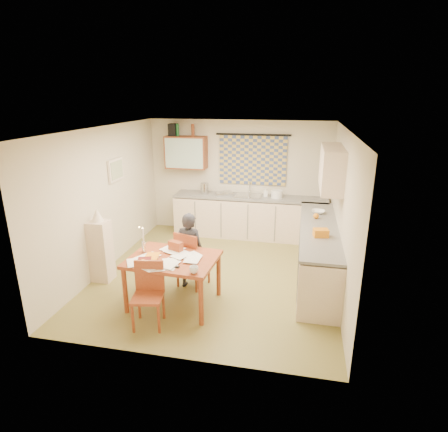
% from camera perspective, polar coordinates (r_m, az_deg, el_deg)
% --- Properties ---
extents(floor, '(4.00, 4.50, 0.02)m').
position_cam_1_polar(floor, '(6.66, -1.13, -8.89)').
color(floor, olive).
rests_on(floor, ground).
extents(ceiling, '(4.00, 4.50, 0.02)m').
position_cam_1_polar(ceiling, '(5.96, -1.28, 13.25)').
color(ceiling, white).
rests_on(ceiling, floor).
extents(wall_back, '(4.00, 0.02, 2.50)m').
position_cam_1_polar(wall_back, '(8.35, 2.30, 5.87)').
color(wall_back, beige).
rests_on(wall_back, floor).
extents(wall_front, '(4.00, 0.02, 2.50)m').
position_cam_1_polar(wall_front, '(4.16, -8.25, -7.11)').
color(wall_front, beige).
rests_on(wall_front, floor).
extents(wall_left, '(0.02, 4.50, 2.50)m').
position_cam_1_polar(wall_left, '(6.92, -17.67, 2.46)').
color(wall_left, beige).
rests_on(wall_left, floor).
extents(wall_right, '(0.02, 4.50, 2.50)m').
position_cam_1_polar(wall_right, '(6.08, 17.58, 0.39)').
color(wall_right, beige).
rests_on(wall_right, floor).
extents(window_blind, '(1.45, 0.03, 1.05)m').
position_cam_1_polar(window_blind, '(8.19, 4.38, 8.45)').
color(window_blind, '#364673').
rests_on(window_blind, wall_back).
extents(curtain_rod, '(1.60, 0.04, 0.04)m').
position_cam_1_polar(curtain_rod, '(8.10, 4.46, 12.26)').
color(curtain_rod, black).
rests_on(curtain_rod, wall_back).
extents(wall_cabinet, '(0.90, 0.34, 0.70)m').
position_cam_1_polar(wall_cabinet, '(8.34, -5.78, 9.63)').
color(wall_cabinet, '#632D17').
rests_on(wall_cabinet, wall_back).
extents(wall_cabinet_glass, '(0.84, 0.02, 0.64)m').
position_cam_1_polar(wall_cabinet_glass, '(8.18, -6.14, 9.45)').
color(wall_cabinet_glass, '#99B2A5').
rests_on(wall_cabinet_glass, wall_back).
extents(upper_cabinet_right, '(0.34, 1.30, 0.70)m').
position_cam_1_polar(upper_cabinet_right, '(6.46, 16.06, 7.02)').
color(upper_cabinet_right, beige).
rests_on(upper_cabinet_right, wall_right).
extents(framed_print, '(0.04, 0.50, 0.40)m').
position_cam_1_polar(framed_print, '(7.14, -16.18, 6.78)').
color(framed_print, beige).
rests_on(framed_print, wall_left).
extents(print_canvas, '(0.01, 0.42, 0.32)m').
position_cam_1_polar(print_canvas, '(7.13, -16.00, 6.78)').
color(print_canvas, beige).
rests_on(print_canvas, wall_left).
extents(counter_back, '(3.30, 0.62, 0.92)m').
position_cam_1_polar(counter_back, '(8.22, 3.93, -0.13)').
color(counter_back, beige).
rests_on(counter_back, floor).
extents(counter_right, '(0.62, 2.95, 0.92)m').
position_cam_1_polar(counter_right, '(6.59, 14.03, -5.35)').
color(counter_right, beige).
rests_on(counter_right, floor).
extents(stove, '(0.55, 0.55, 0.85)m').
position_cam_1_polar(stove, '(5.61, 14.32, -9.96)').
color(stove, white).
rests_on(stove, floor).
extents(sink, '(0.56, 0.46, 0.10)m').
position_cam_1_polar(sink, '(8.10, 3.68, 2.77)').
color(sink, silver).
rests_on(sink, counter_back).
extents(tap, '(0.03, 0.03, 0.28)m').
position_cam_1_polar(tap, '(8.22, 3.96, 4.30)').
color(tap, silver).
rests_on(tap, counter_back).
extents(dish_rack, '(0.43, 0.39, 0.06)m').
position_cam_1_polar(dish_rack, '(8.17, 0.01, 3.45)').
color(dish_rack, silver).
rests_on(dish_rack, counter_back).
extents(kettle, '(0.23, 0.23, 0.24)m').
position_cam_1_polar(kettle, '(8.24, -2.97, 4.21)').
color(kettle, silver).
rests_on(kettle, counter_back).
extents(mixing_bowl, '(0.29, 0.29, 0.16)m').
position_cam_1_polar(mixing_bowl, '(8.01, 8.05, 3.34)').
color(mixing_bowl, white).
rests_on(mixing_bowl, counter_back).
extents(soap_bottle, '(0.11, 0.11, 0.18)m').
position_cam_1_polar(soap_bottle, '(8.07, 6.36, 3.61)').
color(soap_bottle, white).
rests_on(soap_bottle, counter_back).
extents(bowl, '(0.27, 0.27, 0.06)m').
position_cam_1_polar(bowl, '(7.10, 14.18, 0.62)').
color(bowl, white).
rests_on(bowl, counter_right).
extents(orange_bag, '(0.25, 0.20, 0.12)m').
position_cam_1_polar(orange_bag, '(5.95, 14.54, -2.50)').
color(orange_bag, orange).
rests_on(orange_bag, counter_right).
extents(fruit_orange, '(0.10, 0.10, 0.10)m').
position_cam_1_polar(fruit_orange, '(6.78, 13.85, 0.00)').
color(fruit_orange, orange).
rests_on(fruit_orange, counter_right).
extents(speaker, '(0.16, 0.20, 0.26)m').
position_cam_1_polar(speaker, '(8.38, -7.81, 12.90)').
color(speaker, black).
rests_on(speaker, wall_cabinet).
extents(bottle_green, '(0.08, 0.08, 0.26)m').
position_cam_1_polar(bottle_green, '(8.34, -7.11, 12.90)').
color(bottle_green, '#195926').
rests_on(bottle_green, wall_cabinet).
extents(bottle_brown, '(0.07, 0.07, 0.26)m').
position_cam_1_polar(bottle_brown, '(8.24, -4.77, 12.91)').
color(bottle_brown, '#632D17').
rests_on(bottle_brown, wall_cabinet).
extents(dining_table, '(1.32, 1.04, 0.75)m').
position_cam_1_polar(dining_table, '(5.67, -7.66, -9.73)').
color(dining_table, maroon).
rests_on(dining_table, floor).
extents(chair_far, '(0.54, 0.54, 0.95)m').
position_cam_1_polar(chair_far, '(6.19, -4.80, -8.02)').
color(chair_far, maroon).
rests_on(chair_far, floor).
extents(chair_near, '(0.46, 0.46, 0.88)m').
position_cam_1_polar(chair_near, '(5.30, -11.42, -13.40)').
color(chair_near, maroon).
rests_on(chair_near, floor).
extents(person, '(0.51, 0.38, 1.27)m').
position_cam_1_polar(person, '(6.01, -5.27, -5.30)').
color(person, black).
rests_on(person, floor).
extents(shelf_stand, '(0.32, 0.30, 1.05)m').
position_cam_1_polar(shelf_stand, '(6.58, -18.23, -5.09)').
color(shelf_stand, beige).
rests_on(shelf_stand, floor).
extents(lampshade, '(0.20, 0.20, 0.22)m').
position_cam_1_polar(lampshade, '(6.37, -18.78, 0.16)').
color(lampshade, beige).
rests_on(lampshade, shelf_stand).
extents(letter_rack, '(0.24, 0.17, 0.16)m').
position_cam_1_polar(letter_rack, '(5.69, -7.37, -4.62)').
color(letter_rack, maroon).
rests_on(letter_rack, dining_table).
extents(mug, '(0.18, 0.18, 0.10)m').
position_cam_1_polar(mug, '(5.02, -4.62, -8.15)').
color(mug, white).
rests_on(mug, dining_table).
extents(magazine, '(0.34, 0.37, 0.02)m').
position_cam_1_polar(magazine, '(5.46, -13.07, -6.74)').
color(magazine, maroon).
rests_on(magazine, dining_table).
extents(book, '(0.28, 0.33, 0.02)m').
position_cam_1_polar(book, '(5.60, -11.93, -6.03)').
color(book, orange).
rests_on(book, dining_table).
extents(orange_box, '(0.14, 0.12, 0.04)m').
position_cam_1_polar(orange_box, '(5.39, -12.10, -6.90)').
color(orange_box, orange).
rests_on(orange_box, dining_table).
extents(eyeglasses, '(0.13, 0.06, 0.02)m').
position_cam_1_polar(eyeglasses, '(5.22, -7.51, -7.66)').
color(eyeglasses, black).
rests_on(eyeglasses, dining_table).
extents(candle_holder, '(0.06, 0.06, 0.18)m').
position_cam_1_polar(candle_holder, '(5.73, -12.15, -4.60)').
color(candle_holder, silver).
rests_on(candle_holder, dining_table).
extents(candle, '(0.03, 0.03, 0.22)m').
position_cam_1_polar(candle, '(5.62, -12.23, -2.88)').
color(candle, white).
rests_on(candle, dining_table).
extents(candle_flame, '(0.02, 0.02, 0.02)m').
position_cam_1_polar(candle_flame, '(5.59, -12.80, -1.68)').
color(candle_flame, '#FFCC66').
rests_on(candle_flame, dining_table).
extents(papers, '(1.04, 1.03, 0.02)m').
position_cam_1_polar(papers, '(5.45, -9.01, -6.53)').
color(papers, white).
rests_on(papers, dining_table).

